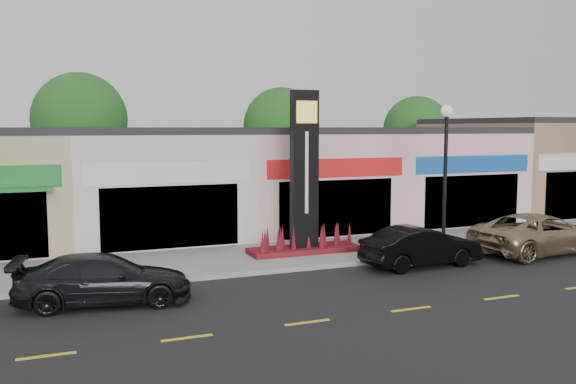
% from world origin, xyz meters
% --- Properties ---
extents(ground, '(120.00, 120.00, 0.00)m').
position_xyz_m(ground, '(0.00, 0.00, 0.00)').
color(ground, black).
rests_on(ground, ground).
extents(sidewalk, '(52.00, 4.30, 0.15)m').
position_xyz_m(sidewalk, '(0.00, 4.35, 0.07)').
color(sidewalk, gray).
rests_on(sidewalk, ground).
extents(curb, '(52.00, 0.20, 0.15)m').
position_xyz_m(curb, '(0.00, 2.10, 0.07)').
color(curb, gray).
rests_on(curb, ground).
extents(shop_cream, '(7.00, 10.01, 4.80)m').
position_xyz_m(shop_cream, '(-1.50, 11.47, 2.40)').
color(shop_cream, beige).
rests_on(shop_cream, ground).
extents(shop_pink_w, '(7.00, 10.01, 4.80)m').
position_xyz_m(shop_pink_w, '(5.50, 11.47, 2.40)').
color(shop_pink_w, '#CAA29A').
rests_on(shop_pink_w, ground).
extents(shop_pink_e, '(7.00, 10.01, 4.80)m').
position_xyz_m(shop_pink_e, '(12.50, 11.47, 2.40)').
color(shop_pink_e, '#CAA29A').
rests_on(shop_pink_e, ground).
extents(shop_tan, '(7.00, 10.01, 5.30)m').
position_xyz_m(shop_tan, '(19.50, 11.48, 2.65)').
color(shop_tan, '#85624D').
rests_on(shop_tan, ground).
extents(tree_rear_west, '(5.20, 5.20, 7.83)m').
position_xyz_m(tree_rear_west, '(-4.00, 19.50, 5.22)').
color(tree_rear_west, '#382619').
rests_on(tree_rear_west, ground).
extents(tree_rear_mid, '(4.80, 4.80, 7.29)m').
position_xyz_m(tree_rear_mid, '(8.00, 19.50, 4.88)').
color(tree_rear_mid, '#382619').
rests_on(tree_rear_mid, ground).
extents(tree_rear_east, '(4.60, 4.60, 6.94)m').
position_xyz_m(tree_rear_east, '(18.00, 19.50, 4.63)').
color(tree_rear_east, '#382619').
rests_on(tree_rear_east, ground).
extents(lamp_east_near, '(0.44, 0.44, 5.47)m').
position_xyz_m(lamp_east_near, '(8.00, 2.50, 3.48)').
color(lamp_east_near, black).
rests_on(lamp_east_near, sidewalk).
extents(pylon_sign, '(4.20, 1.30, 6.00)m').
position_xyz_m(pylon_sign, '(3.00, 4.20, 2.27)').
color(pylon_sign, '#530E10').
rests_on(pylon_sign, sidewalk).
extents(car_dark_sedan, '(2.59, 4.93, 1.36)m').
position_xyz_m(car_dark_sedan, '(-4.51, 0.54, 0.68)').
color(car_dark_sedan, black).
rests_on(car_dark_sedan, ground).
extents(car_black_conv, '(1.71, 4.31, 1.40)m').
position_xyz_m(car_black_conv, '(6.09, 1.14, 0.70)').
color(car_black_conv, black).
rests_on(car_black_conv, ground).
extents(car_gold_suv, '(2.99, 5.71, 1.54)m').
position_xyz_m(car_gold_suv, '(11.56, 1.34, 0.77)').
color(car_gold_suv, '#95855F').
rests_on(car_gold_suv, ground).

